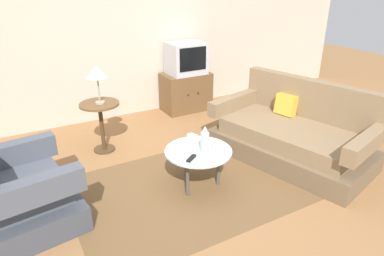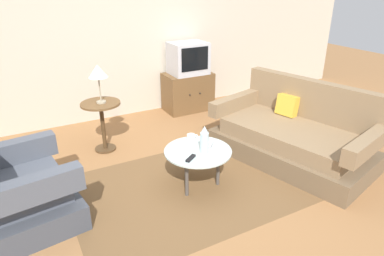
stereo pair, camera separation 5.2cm
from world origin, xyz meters
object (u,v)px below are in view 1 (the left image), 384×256
object	(u,v)px
tv_stand	(186,92)
tv_remote_silver	(210,144)
vase	(205,140)
tv_remote_dark	(191,158)
side_table	(101,117)
couch	(293,135)
television	(186,58)
coffee_table	(198,154)
armchair	(16,196)
table_lamp	(97,72)
mug	(191,138)

from	to	relation	value
tv_stand	tv_remote_silver	xyz separation A→B (m)	(-0.80, -2.01, 0.12)
vase	tv_remote_dark	world-z (taller)	vase
tv_remote_dark	tv_remote_silver	xyz separation A→B (m)	(0.32, 0.16, 0.00)
side_table	tv_remote_silver	xyz separation A→B (m)	(0.80, -1.24, -0.03)
couch	television	bearing A→B (deg)	-5.22
couch	tv_remote_silver	world-z (taller)	couch
tv_remote_dark	television	bearing A→B (deg)	-152.17
coffee_table	vase	distance (m)	0.19
couch	tv_stand	size ratio (longest dim) A/B	2.67
side_table	vase	world-z (taller)	vase
vase	armchair	bearing A→B (deg)	170.64
armchair	tv_remote_silver	distance (m)	1.85
couch	tv_remote_dark	distance (m)	1.48
coffee_table	tv_remote_dark	size ratio (longest dim) A/B	4.86
table_lamp	tv_stand	bearing A→B (deg)	26.22
tv_stand	television	bearing A→B (deg)	-90.00
couch	side_table	distance (m)	2.34
table_lamp	tv_remote_silver	xyz separation A→B (m)	(0.79, -1.23, -0.58)
table_lamp	mug	bearing A→B (deg)	-57.57
tv_remote_dark	tv_remote_silver	bearing A→B (deg)	171.89
tv_remote_dark	mug	bearing A→B (deg)	-154.06
coffee_table	couch	bearing A→B (deg)	-0.50
side_table	mug	size ratio (longest dim) A/B	4.88
armchair	table_lamp	world-z (taller)	table_lamp
coffee_table	vase	xyz separation A→B (m)	(0.04, -0.07, 0.18)
television	side_table	bearing A→B (deg)	-154.72
vase	side_table	bearing A→B (deg)	116.55
armchair	tv_remote_dark	xyz separation A→B (m)	(1.53, -0.34, 0.12)
tv_remote_silver	tv_stand	bearing A→B (deg)	20.47
coffee_table	tv_stand	xyz separation A→B (m)	(0.96, 2.05, -0.07)
television	vase	xyz separation A→B (m)	(-0.93, -2.10, -0.30)
mug	tv_remote_silver	world-z (taller)	mug
vase	mug	xyz separation A→B (m)	(0.01, 0.28, -0.10)
side_table	television	size ratio (longest dim) A/B	1.12
couch	table_lamp	distance (m)	2.43
tv_stand	coffee_table	bearing A→B (deg)	-115.23
armchair	tv_remote_silver	size ratio (longest dim) A/B	6.59
side_table	tv_remote_silver	size ratio (longest dim) A/B	4.15
side_table	television	distance (m)	1.81
side_table	table_lamp	world-z (taller)	table_lamp
vase	mug	bearing A→B (deg)	88.75
armchair	mug	world-z (taller)	armchair
table_lamp	armchair	bearing A→B (deg)	-135.10
table_lamp	tv_remote_dark	size ratio (longest dim) A/B	3.28
television	tv_remote_silver	world-z (taller)	television
tv_stand	couch	bearing A→B (deg)	-80.32
coffee_table	side_table	bearing A→B (deg)	116.43
armchair	vase	size ratio (longest dim) A/B	3.52
side_table	television	bearing A→B (deg)	25.28
mug	tv_remote_silver	bearing A→B (deg)	-56.24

